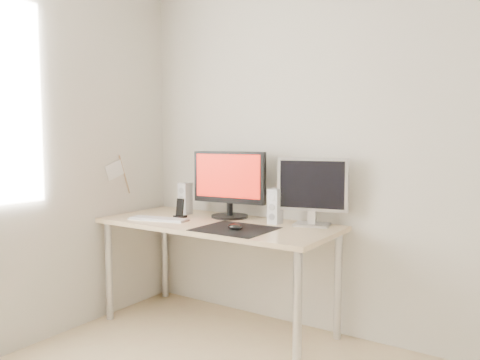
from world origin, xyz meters
The scene contains 11 objects.
wall_back centered at (0.00, 1.75, 1.25)m, with size 3.50×3.50×0.00m, color silver.
mousepad centered at (-0.69, 1.24, 0.73)m, with size 0.45×0.40×0.00m, color black.
mouse centered at (-0.67, 1.21, 0.75)m, with size 0.10×0.06×0.04m, color black.
desk centered at (-0.93, 1.38, 0.65)m, with size 1.60×0.70×0.73m.
main_monitor centered at (-0.96, 1.57, 0.98)m, with size 0.55×0.28×0.47m.
second_monitor centered at (-0.35, 1.60, 0.97)m, with size 0.45×0.20×0.43m.
speaker_left centered at (-1.33, 1.52, 0.85)m, with size 0.07×0.09×0.23m.
speaker_right centered at (-0.58, 1.54, 0.85)m, with size 0.07×0.09×0.23m.
keyboard centered at (-1.31, 1.22, 0.74)m, with size 0.44×0.20×0.02m.
phone_dock centered at (-1.25, 1.38, 0.77)m, with size 0.08×0.06×0.13m.
pennant centered at (-1.72, 1.24, 1.05)m, with size 0.01×0.23×0.29m.
Camera 1 is at (0.89, -1.11, 1.28)m, focal length 35.00 mm.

